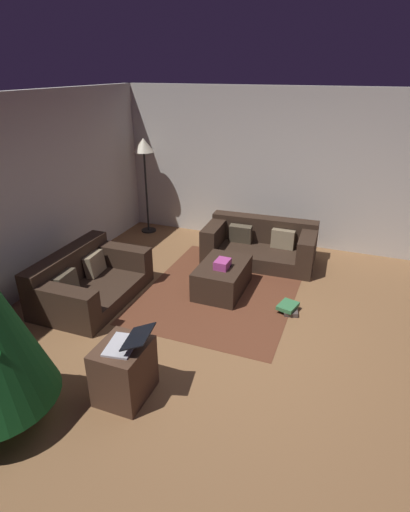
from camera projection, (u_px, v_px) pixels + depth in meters
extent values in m
plane|color=brown|center=(243.00, 342.00, 4.66)|extent=(6.40, 6.40, 0.00)
cube|color=beige|center=(7.00, 203.00, 5.14)|extent=(6.40, 0.12, 2.60)
cube|color=beige|center=(299.00, 170.00, 6.77)|extent=(0.12, 6.40, 2.60)
cube|color=#332319|center=(94.00, 292.00, 5.50)|extent=(1.58, 1.01, 0.20)
cube|color=#332319|center=(68.00, 266.00, 5.48)|extent=(1.57, 0.26, 0.45)
cube|color=#332319|center=(119.00, 256.00, 5.95)|extent=(0.25, 0.99, 0.31)
cube|color=#332319|center=(59.00, 300.00, 4.83)|extent=(0.25, 0.99, 0.31)
cube|color=#8C7A5B|center=(95.00, 264.00, 5.71)|extent=(0.37, 0.19, 0.31)
cube|color=brown|center=(66.00, 284.00, 5.18)|extent=(0.37, 0.17, 0.31)
cube|color=#332319|center=(259.00, 255.00, 6.55)|extent=(0.97, 1.75, 0.23)
cube|color=#332319|center=(264.00, 229.00, 6.69)|extent=(0.31, 1.73, 0.41)
cube|color=#332319|center=(308.00, 244.00, 6.21)|extent=(0.90, 0.28, 0.33)
cube|color=#332319|center=(215.00, 233.00, 6.64)|extent=(0.90, 0.28, 0.33)
cube|color=#8C7A5B|center=(283.00, 239.00, 6.44)|extent=(0.14, 0.36, 0.30)
cube|color=brown|center=(241.00, 234.00, 6.64)|extent=(0.17, 0.37, 0.31)
cube|color=#332319|center=(222.00, 278.00, 5.66)|extent=(0.91, 0.60, 0.40)
cube|color=#B23F8C|center=(222.00, 264.00, 5.46)|extent=(0.24, 0.19, 0.11)
cube|color=black|center=(226.00, 265.00, 5.53)|extent=(0.07, 0.16, 0.02)
cube|color=#4C3323|center=(124.00, 371.00, 3.80)|extent=(0.52, 0.44, 0.57)
cube|color=silver|center=(121.00, 345.00, 3.68)|extent=(0.39, 0.30, 0.02)
cube|color=black|center=(138.00, 336.00, 3.60)|extent=(0.39, 0.29, 0.11)
cube|color=#4C423D|center=(290.00, 310.00, 5.23)|extent=(0.31, 0.23, 0.05)
cube|color=#387A47|center=(288.00, 306.00, 5.22)|extent=(0.32, 0.27, 0.05)
cylinder|color=black|center=(149.00, 230.00, 7.82)|extent=(0.28, 0.28, 0.02)
cylinder|color=black|center=(147.00, 193.00, 7.51)|extent=(0.04, 0.04, 1.49)
cone|color=beige|center=(144.00, 145.00, 7.15)|extent=(0.36, 0.36, 0.24)
cube|color=brown|center=(222.00, 290.00, 5.74)|extent=(2.60, 2.00, 0.01)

